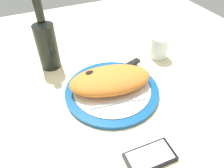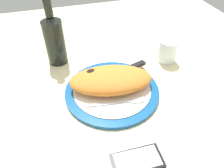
# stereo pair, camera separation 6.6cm
# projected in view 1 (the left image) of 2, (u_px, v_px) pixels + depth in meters

# --- Properties ---
(ground_plane) EXTENTS (1.50, 1.50, 0.03)m
(ground_plane) POSITION_uv_depth(u_px,v_px,m) (112.00, 95.00, 0.69)
(ground_plane) COLOR beige
(plate) EXTENTS (0.30, 0.30, 0.02)m
(plate) POSITION_uv_depth(u_px,v_px,m) (112.00, 91.00, 0.68)
(plate) COLOR navy
(plate) RESTS_ON ground_plane
(calzone) EXTENTS (0.28, 0.18, 0.06)m
(calzone) POSITION_uv_depth(u_px,v_px,m) (109.00, 80.00, 0.66)
(calzone) COLOR orange
(calzone) RESTS_ON plate
(fork) EXTENTS (0.17, 0.04, 0.00)m
(fork) POSITION_uv_depth(u_px,v_px,m) (124.00, 101.00, 0.63)
(fork) COLOR silver
(fork) RESTS_ON plate
(knife) EXTENTS (0.24, 0.09, 0.01)m
(knife) POSITION_uv_depth(u_px,v_px,m) (122.00, 70.00, 0.74)
(knife) COLOR silver
(knife) RESTS_ON plate
(smartphone) EXTENTS (0.12, 0.07, 0.01)m
(smartphone) POSITION_uv_depth(u_px,v_px,m) (150.00, 157.00, 0.51)
(smartphone) COLOR black
(smartphone) RESTS_ON ground_plane
(water_glass) EXTENTS (0.07, 0.07, 0.08)m
(water_glass) POSITION_uv_depth(u_px,v_px,m) (159.00, 48.00, 0.81)
(water_glass) COLOR silver
(water_glass) RESTS_ON ground_plane
(wine_bottle) EXTENTS (0.07, 0.07, 0.26)m
(wine_bottle) POSITION_uv_depth(u_px,v_px,m) (46.00, 43.00, 0.73)
(wine_bottle) COLOR black
(wine_bottle) RESTS_ON ground_plane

